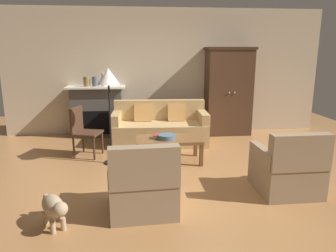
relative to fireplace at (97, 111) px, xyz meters
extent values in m
plane|color=#B27A47|center=(1.55, -2.30, -0.57)|extent=(9.60, 9.60, 0.00)
cube|color=beige|center=(1.55, 0.25, 0.83)|extent=(7.20, 0.10, 2.80)
cube|color=#4C4947|center=(0.00, 0.00, -0.03)|extent=(1.10, 0.36, 1.08)
cube|color=black|center=(0.00, -0.18, -0.23)|extent=(0.60, 0.01, 0.52)
cube|color=white|center=(0.00, -0.02, 0.53)|extent=(1.26, 0.48, 0.04)
cube|color=#472D1E|center=(2.95, -0.08, 0.38)|extent=(1.00, 0.52, 1.89)
cube|color=#3C271A|center=(2.95, -0.08, 1.36)|extent=(1.06, 0.55, 0.06)
sphere|color=#ADAFB5|center=(2.89, -0.35, 0.42)|extent=(0.04, 0.04, 0.04)
sphere|color=#ADAFB5|center=(3.01, -0.35, 0.42)|extent=(0.04, 0.04, 0.04)
cube|color=tan|center=(1.35, -0.76, -0.35)|extent=(1.93, 0.92, 0.44)
cube|color=tan|center=(1.36, -0.42, 0.08)|extent=(1.91, 0.26, 0.42)
cube|color=tan|center=(0.47, -0.72, -0.02)|extent=(0.19, 0.80, 0.22)
cube|color=tan|center=(2.23, -0.80, -0.02)|extent=(0.19, 0.80, 0.22)
cube|color=tan|center=(1.01, -0.54, 0.04)|extent=(0.37, 0.20, 0.37)
cube|color=tan|center=(1.71, -0.57, 0.04)|extent=(0.37, 0.20, 0.37)
cube|color=brown|center=(1.42, -1.87, -0.17)|extent=(1.10, 0.60, 0.05)
cube|color=brown|center=(0.91, -2.13, -0.38)|extent=(0.06, 0.06, 0.37)
cube|color=brown|center=(1.93, -2.13, -0.38)|extent=(0.06, 0.06, 0.37)
cube|color=brown|center=(0.91, -1.61, -0.38)|extent=(0.06, 0.06, 0.37)
cube|color=brown|center=(1.93, -1.61, -0.38)|extent=(0.06, 0.06, 0.37)
cylinder|color=slate|center=(1.37, -1.92, -0.11)|extent=(0.30, 0.30, 0.08)
cube|color=#427A4C|center=(1.26, -1.87, -0.13)|extent=(0.25, 0.19, 0.04)
cube|color=#B73833|center=(1.27, -1.87, -0.09)|extent=(0.26, 0.20, 0.03)
cylinder|color=olive|center=(-0.18, -0.02, 0.65)|extent=(0.14, 0.14, 0.21)
cylinder|color=#565B66|center=(0.00, -0.02, 0.66)|extent=(0.14, 0.14, 0.21)
cylinder|color=beige|center=(0.18, -0.02, 0.69)|extent=(0.10, 0.10, 0.29)
cube|color=#997F60|center=(0.94, -3.51, -0.36)|extent=(0.80, 0.80, 0.42)
cube|color=#997F60|center=(0.95, -3.82, 0.08)|extent=(0.77, 0.20, 0.46)
cube|color=#997F60|center=(1.27, -3.49, -0.05)|extent=(0.16, 0.71, 0.20)
cube|color=#997F60|center=(0.61, -3.53, -0.05)|extent=(0.16, 0.71, 0.20)
cube|color=#997F60|center=(2.86, -3.19, -0.36)|extent=(0.77, 0.77, 0.42)
cube|color=#997F60|center=(2.86, -3.50, 0.08)|extent=(0.76, 0.17, 0.46)
cube|color=#997F60|center=(3.19, -3.19, -0.05)|extent=(0.13, 0.70, 0.20)
cube|color=#997F60|center=(2.53, -3.19, -0.05)|extent=(0.13, 0.70, 0.20)
cube|color=#472D1E|center=(0.00, -1.42, -0.14)|extent=(0.54, 0.54, 0.04)
cylinder|color=#472D1E|center=(0.13, -1.66, -0.36)|extent=(0.04, 0.04, 0.41)
cylinder|color=#472D1E|center=(0.23, -1.29, -0.36)|extent=(0.04, 0.04, 0.41)
cylinder|color=#472D1E|center=(-0.24, -1.55, -0.36)|extent=(0.04, 0.04, 0.41)
cylinder|color=#472D1E|center=(-0.13, -1.19, -0.36)|extent=(0.04, 0.04, 0.41)
cube|color=#472D1E|center=(-0.19, -1.37, 0.11)|extent=(0.16, 0.43, 0.45)
cylinder|color=black|center=(0.44, -1.84, -0.56)|extent=(0.26, 0.26, 0.02)
cylinder|color=black|center=(0.44, -1.84, 0.11)|extent=(0.03, 0.03, 1.36)
cone|color=white|center=(0.44, -1.84, 0.90)|extent=(0.36, 0.36, 0.26)
ellipsoid|color=tan|center=(-0.03, -3.81, -0.32)|extent=(0.38, 0.44, 0.22)
sphere|color=tan|center=(0.10, -4.02, -0.26)|extent=(0.15, 0.15, 0.15)
cylinder|color=tan|center=(0.08, -3.89, -0.50)|extent=(0.06, 0.06, 0.14)
cylinder|color=tan|center=(-0.01, -3.94, -0.50)|extent=(0.06, 0.06, 0.14)
cylinder|color=tan|center=(-0.04, -3.68, -0.50)|extent=(0.06, 0.06, 0.14)
cylinder|color=tan|center=(-0.14, -3.74, -0.50)|extent=(0.06, 0.06, 0.14)
sphere|color=tan|center=(-0.15, -3.62, -0.30)|extent=(0.06, 0.06, 0.06)
camera|label=1|loc=(0.89, -6.97, 1.27)|focal=33.54mm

